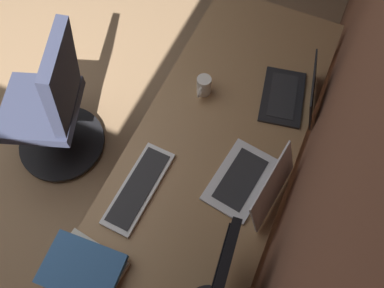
# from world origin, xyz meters

# --- Properties ---
(wall_back) EXTENTS (4.98, 0.10, 2.60)m
(wall_back) POSITION_xyz_m (0.00, 2.04, 1.30)
(wall_back) COLOR brown
(wall_back) RESTS_ON ground
(desk) EXTENTS (2.23, 0.74, 0.73)m
(desk) POSITION_xyz_m (0.04, 1.60, 0.67)
(desk) COLOR #936D47
(desk) RESTS_ON ground
(laptop_leftmost) EXTENTS (0.37, 0.31, 0.20)m
(laptop_leftmost) POSITION_xyz_m (-0.49, 1.85, 0.78)
(laptop_leftmost) COLOR black
(laptop_leftmost) RESTS_ON desk
(laptop_left) EXTENTS (0.38, 0.32, 0.21)m
(laptop_left) POSITION_xyz_m (0.02, 1.83, 0.78)
(laptop_left) COLOR silver
(laptop_left) RESTS_ON desk
(keyboard_main) EXTENTS (0.42, 0.16, 0.02)m
(keyboard_main) POSITION_xyz_m (0.23, 1.38, 0.74)
(keyboard_main) COLOR silver
(keyboard_main) RESTS_ON desk
(book_stack_near) EXTENTS (0.25, 0.31, 0.06)m
(book_stack_near) POSITION_xyz_m (0.62, 1.35, 0.76)
(book_stack_near) COLOR beige
(book_stack_near) RESTS_ON desk
(coffee_mug) EXTENTS (0.11, 0.07, 0.10)m
(coffee_mug) POSITION_xyz_m (-0.35, 1.43, 0.78)
(coffee_mug) COLOR silver
(coffee_mug) RESTS_ON desk
(office_chair) EXTENTS (0.56, 0.61, 0.97)m
(office_chair) POSITION_xyz_m (-0.07, 0.63, 0.46)
(office_chair) COLOR #383D56
(office_chair) RESTS_ON ground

